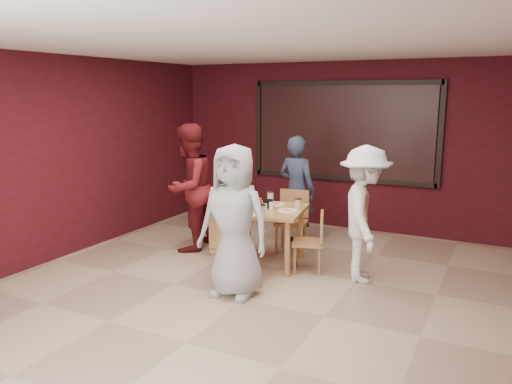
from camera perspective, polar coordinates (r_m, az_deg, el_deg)
The scene contains 11 objects.
floor at distance 5.74m, azimuth -1.41°, elevation -12.14°, with size 7.00×7.00×0.00m, color tan.
window_blinds at distance 8.49m, azimuth 9.80°, elevation 6.83°, with size 3.00×0.02×1.50m, color black.
dining_table at distance 6.68m, azimuth 1.21°, elevation -2.69°, with size 1.11×1.11×0.92m.
chair_front at distance 6.04m, azimuth -3.06°, elevation -6.09°, with size 0.43×0.43×0.85m.
chair_back at distance 7.29m, azimuth 4.19°, elevation -2.88°, with size 0.50×0.50×0.89m.
chair_left at distance 7.10m, azimuth -3.70°, elevation -2.99°, with size 0.57×0.57×0.95m.
chair_right at distance 6.46m, azimuth 6.55°, elevation -5.30°, with size 0.49×0.49×0.79m.
diner_front at distance 5.60m, azimuth -2.52°, elevation -3.36°, with size 0.85×0.55×1.74m, color #A6A6A6.
diner_back at distance 7.60m, azimuth 4.67°, elevation 0.21°, with size 0.61×0.40×1.66m, color #293349.
diner_left at distance 7.33m, azimuth -7.67°, elevation 0.51°, with size 0.90×0.70×1.85m, color #5F1217.
diner_right at distance 6.20m, azimuth 12.28°, elevation -2.49°, with size 1.08×0.62×1.67m, color white.
Camera 1 is at (2.52, -4.63, 2.28)m, focal length 35.00 mm.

